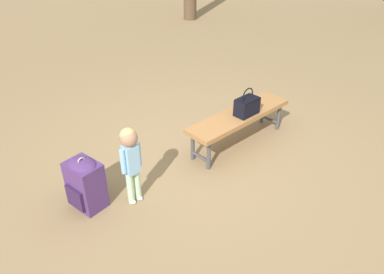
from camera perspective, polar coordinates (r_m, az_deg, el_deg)
name	(u,v)px	position (r m, az deg, el deg)	size (l,w,h in m)	color
ground_plane	(196,163)	(4.55, 0.62, -4.12)	(40.00, 40.00, 0.00)	#8C704C
park_bench	(239,118)	(4.77, 7.45, 3.04)	(1.63, 0.57, 0.45)	#9E6B3D
handbag	(247,106)	(4.68, 8.61, 4.90)	(0.34, 0.21, 0.37)	black
child_standing	(130,155)	(3.70, -9.63, -2.74)	(0.24, 0.18, 0.90)	#B2D8B2
backpack_large	(85,182)	(3.92, -16.39, -6.79)	(0.37, 0.42, 0.61)	#4C2D66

